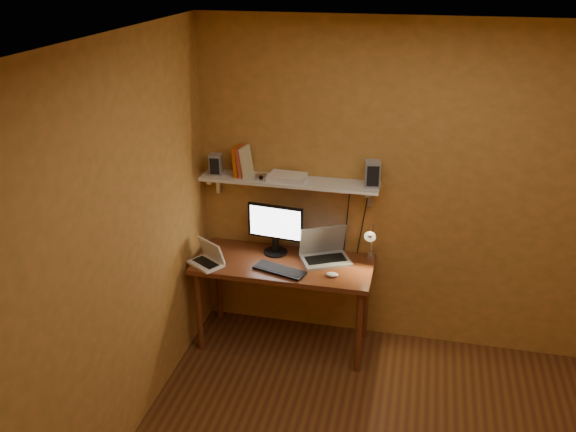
% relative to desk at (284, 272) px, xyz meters
% --- Properties ---
extents(room, '(3.44, 3.24, 2.64)m').
position_rel_desk_xyz_m(room, '(0.95, -1.28, 0.64)').
color(room, brown).
rests_on(room, ground).
extents(desk, '(1.40, 0.60, 0.75)m').
position_rel_desk_xyz_m(desk, '(0.00, 0.00, 0.00)').
color(desk, brown).
rests_on(desk, ground).
extents(wall_shelf, '(1.40, 0.25, 0.21)m').
position_rel_desk_xyz_m(wall_shelf, '(0.00, 0.19, 0.69)').
color(wall_shelf, silver).
rests_on(wall_shelf, room).
extents(monitor, '(0.46, 0.21, 0.41)m').
position_rel_desk_xyz_m(monitor, '(-0.10, 0.15, 0.32)').
color(monitor, black).
rests_on(monitor, desk).
extents(laptop, '(0.45, 0.40, 0.27)m').
position_rel_desk_xyz_m(laptop, '(0.30, 0.13, 0.16)').
color(laptop, gray).
rests_on(laptop, desk).
extents(netbook, '(0.32, 0.30, 0.20)m').
position_rel_desk_xyz_m(netbook, '(-0.57, -0.15, 0.14)').
color(netbook, white).
rests_on(netbook, desk).
extents(keyboard, '(0.43, 0.25, 0.02)m').
position_rel_desk_xyz_m(keyboard, '(0.00, -0.15, 0.10)').
color(keyboard, black).
rests_on(keyboard, desk).
extents(mouse, '(0.09, 0.06, 0.03)m').
position_rel_desk_xyz_m(mouse, '(0.41, -0.14, 0.10)').
color(mouse, white).
rests_on(mouse, desk).
extents(desk_lamp, '(0.09, 0.23, 0.38)m').
position_rel_desk_xyz_m(desk_lamp, '(0.66, 0.13, 0.29)').
color(desk_lamp, silver).
rests_on(desk_lamp, desk).
extents(speaker_left, '(0.10, 0.10, 0.17)m').
position_rel_desk_xyz_m(speaker_left, '(-0.59, 0.18, 0.79)').
color(speaker_left, gray).
rests_on(speaker_left, wall_shelf).
extents(speaker_right, '(0.13, 0.13, 0.20)m').
position_rel_desk_xyz_m(speaker_right, '(0.64, 0.19, 0.81)').
color(speaker_right, gray).
rests_on(speaker_right, wall_shelf).
extents(books, '(0.13, 0.17, 0.24)m').
position_rel_desk_xyz_m(books, '(-0.38, 0.20, 0.83)').
color(books, '#BC4E0D').
rests_on(books, wall_shelf).
extents(shelf_camera, '(0.10, 0.05, 0.06)m').
position_rel_desk_xyz_m(shelf_camera, '(-0.21, 0.13, 0.74)').
color(shelf_camera, silver).
rests_on(shelf_camera, wall_shelf).
extents(router, '(0.30, 0.21, 0.05)m').
position_rel_desk_xyz_m(router, '(-0.01, 0.18, 0.73)').
color(router, white).
rests_on(router, wall_shelf).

